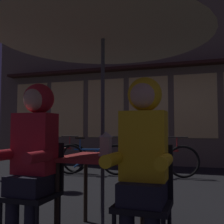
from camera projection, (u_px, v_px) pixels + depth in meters
The scene contains 11 objects.
cafe_table at pixel (103, 167), 2.61m from camera, with size 0.72×0.72×0.74m.
patio_umbrella at pixel (103, 20), 2.69m from camera, with size 2.10×2.10×2.31m.
lantern at pixel (106, 143), 2.61m from camera, with size 0.11×0.11×0.23m.
chair_left at pixel (36, 187), 2.40m from camera, with size 0.40×0.40×0.87m.
chair_right at pixel (145, 195), 2.10m from camera, with size 0.40×0.40×0.87m.
person_left_hooded at pixel (33, 146), 2.37m from camera, with size 0.45×0.56×1.40m.
person_right_hooded at pixel (143, 149), 2.07m from camera, with size 0.45×0.56×1.40m.
shopfront_building at pixel (150, 57), 8.03m from camera, with size 10.00×0.93×6.20m.
bicycle_nearest at pixel (55, 156), 6.47m from camera, with size 1.68×0.12×0.84m.
bicycle_second at pixel (93, 159), 6.00m from camera, with size 1.65×0.41×0.84m.
bicycle_third at pixel (158, 160), 5.69m from camera, with size 1.67×0.27×0.84m.
Camera 1 is at (0.91, -2.47, 1.00)m, focal length 44.23 mm.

